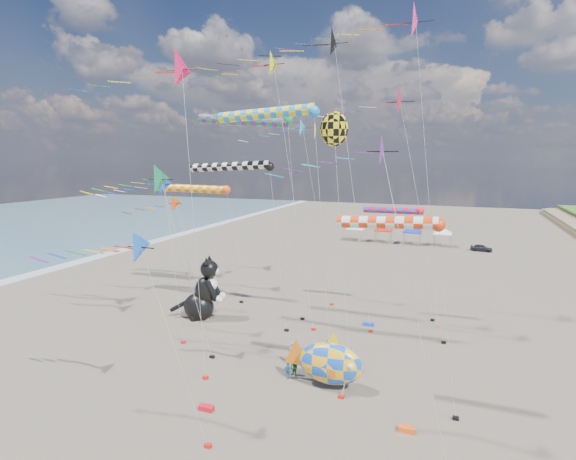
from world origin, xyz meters
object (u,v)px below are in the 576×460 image
(child_blue, at_px, (288,370))
(parked_car, at_px, (481,248))
(cat_inflatable, at_px, (201,288))
(fish_inflatable, at_px, (330,363))
(child_green, at_px, (294,368))
(person_adult, at_px, (293,354))

(child_blue, relative_size, parked_car, 0.34)
(cat_inflatable, bearing_deg, fish_inflatable, -43.92)
(child_green, relative_size, child_blue, 1.09)
(cat_inflatable, height_order, parked_car, cat_inflatable)
(person_adult, xyz_separation_m, child_green, (0.66, -1.49, -0.26))
(fish_inflatable, bearing_deg, child_blue, 175.22)
(child_blue, xyz_separation_m, parked_car, (14.17, 51.02, 0.00))
(child_green, height_order, parked_car, child_green)
(fish_inflatable, distance_m, child_blue, 3.23)
(fish_inflatable, bearing_deg, parked_car, 77.72)
(person_adult, bearing_deg, fish_inflatable, -38.06)
(fish_inflatable, height_order, parked_car, fish_inflatable)
(child_blue, distance_m, parked_car, 52.95)
(fish_inflatable, distance_m, person_adult, 4.13)
(person_adult, distance_m, child_blue, 2.01)
(person_adult, relative_size, child_green, 1.43)
(person_adult, bearing_deg, parked_car, 68.39)
(child_blue, height_order, parked_car, parked_car)
(child_green, bearing_deg, person_adult, 136.92)
(cat_inflatable, bearing_deg, child_blue, -48.98)
(fish_inflatable, distance_m, child_green, 3.03)
(fish_inflatable, height_order, person_adult, fish_inflatable)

